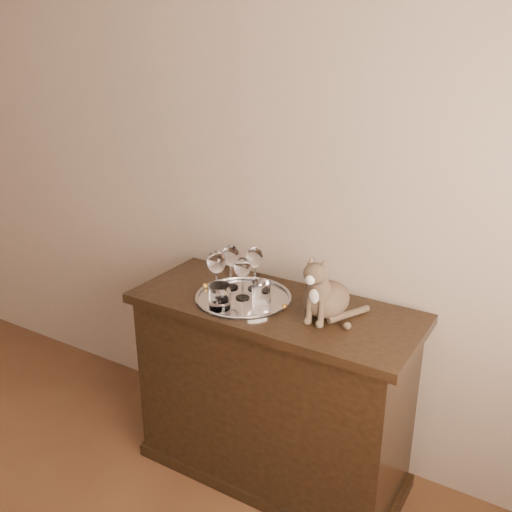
{
  "coord_description": "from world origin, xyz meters",
  "views": [
    {
      "loc": [
        1.62,
        0.1,
        1.87
      ],
      "look_at": [
        0.51,
        1.95,
        1.04
      ],
      "focal_mm": 40.0,
      "sensor_mm": 36.0,
      "label": 1
    }
  ],
  "objects_px": {
    "wine_glass_a": "(231,267)",
    "wine_glass_c": "(217,274)",
    "wine_glass_b": "(255,268)",
    "tumbler_c": "(262,292)",
    "sideboard": "(273,392)",
    "tumbler_b": "(220,297)",
    "tray": "(243,299)",
    "wine_glass_d": "(242,278)",
    "cat": "(327,283)"
  },
  "relations": [
    {
      "from": "tumbler_b",
      "to": "wine_glass_c",
      "type": "bearing_deg",
      "value": 130.48
    },
    {
      "from": "wine_glass_c",
      "to": "tumbler_b",
      "type": "distance_m",
      "value": 0.12
    },
    {
      "from": "sideboard",
      "to": "tumbler_b",
      "type": "xyz_separation_m",
      "value": [
        -0.16,
        -0.16,
        0.48
      ]
    },
    {
      "from": "wine_glass_a",
      "to": "wine_glass_b",
      "type": "bearing_deg",
      "value": 24.94
    },
    {
      "from": "tumbler_c",
      "to": "cat",
      "type": "height_order",
      "value": "cat"
    },
    {
      "from": "wine_glass_b",
      "to": "tumbler_b",
      "type": "relative_size",
      "value": 1.91
    },
    {
      "from": "tumbler_b",
      "to": "tumbler_c",
      "type": "bearing_deg",
      "value": 51.44
    },
    {
      "from": "tray",
      "to": "tumbler_c",
      "type": "distance_m",
      "value": 0.1
    },
    {
      "from": "wine_glass_b",
      "to": "wine_glass_d",
      "type": "distance_m",
      "value": 0.11
    },
    {
      "from": "wine_glass_c",
      "to": "wine_glass_b",
      "type": "bearing_deg",
      "value": 58.88
    },
    {
      "from": "wine_glass_a",
      "to": "wine_glass_c",
      "type": "height_order",
      "value": "wine_glass_c"
    },
    {
      "from": "wine_glass_d",
      "to": "cat",
      "type": "height_order",
      "value": "cat"
    },
    {
      "from": "tumbler_b",
      "to": "tumbler_c",
      "type": "xyz_separation_m",
      "value": [
        0.11,
        0.14,
        -0.01
      ]
    },
    {
      "from": "tumbler_b",
      "to": "cat",
      "type": "height_order",
      "value": "cat"
    },
    {
      "from": "wine_glass_b",
      "to": "wine_glass_c",
      "type": "height_order",
      "value": "wine_glass_c"
    },
    {
      "from": "wine_glass_b",
      "to": "wine_glass_c",
      "type": "distance_m",
      "value": 0.18
    },
    {
      "from": "wine_glass_a",
      "to": "tumbler_b",
      "type": "bearing_deg",
      "value": -69.42
    },
    {
      "from": "tray",
      "to": "tumbler_c",
      "type": "xyz_separation_m",
      "value": [
        0.08,
        0.01,
        0.05
      ]
    },
    {
      "from": "wine_glass_b",
      "to": "wine_glass_d",
      "type": "relative_size",
      "value": 1.04
    },
    {
      "from": "tray",
      "to": "wine_glass_a",
      "type": "distance_m",
      "value": 0.15
    },
    {
      "from": "wine_glass_a",
      "to": "wine_glass_b",
      "type": "distance_m",
      "value": 0.1
    },
    {
      "from": "cat",
      "to": "wine_glass_c",
      "type": "bearing_deg",
      "value": -165.43
    },
    {
      "from": "wine_glass_b",
      "to": "tumbler_b",
      "type": "bearing_deg",
      "value": -95.64
    },
    {
      "from": "wine_glass_b",
      "to": "tumbler_c",
      "type": "relative_size",
      "value": 2.17
    },
    {
      "from": "sideboard",
      "to": "wine_glass_a",
      "type": "bearing_deg",
      "value": 172.87
    },
    {
      "from": "wine_glass_a",
      "to": "tumbler_c",
      "type": "distance_m",
      "value": 0.2
    },
    {
      "from": "wine_glass_c",
      "to": "sideboard",
      "type": "bearing_deg",
      "value": 19.08
    },
    {
      "from": "tumbler_b",
      "to": "wine_glass_a",
      "type": "bearing_deg",
      "value": 110.58
    },
    {
      "from": "tray",
      "to": "wine_glass_a",
      "type": "height_order",
      "value": "wine_glass_a"
    },
    {
      "from": "wine_glass_b",
      "to": "tumbler_c",
      "type": "xyz_separation_m",
      "value": [
        0.09,
        -0.09,
        -0.05
      ]
    },
    {
      "from": "wine_glass_c",
      "to": "wine_glass_d",
      "type": "height_order",
      "value": "wine_glass_c"
    },
    {
      "from": "sideboard",
      "to": "wine_glass_a",
      "type": "xyz_separation_m",
      "value": [
        -0.23,
        0.03,
        0.53
      ]
    },
    {
      "from": "sideboard",
      "to": "tumbler_c",
      "type": "height_order",
      "value": "tumbler_c"
    },
    {
      "from": "tumbler_c",
      "to": "cat",
      "type": "bearing_deg",
      "value": 8.84
    },
    {
      "from": "tumbler_b",
      "to": "cat",
      "type": "bearing_deg",
      "value": 25.5
    },
    {
      "from": "wine_glass_a",
      "to": "wine_glass_c",
      "type": "distance_m",
      "value": 0.11
    },
    {
      "from": "wine_glass_b",
      "to": "cat",
      "type": "xyz_separation_m",
      "value": [
        0.36,
        -0.05,
        0.03
      ]
    },
    {
      "from": "wine_glass_b",
      "to": "tumbler_c",
      "type": "distance_m",
      "value": 0.14
    },
    {
      "from": "wine_glass_b",
      "to": "sideboard",
      "type": "bearing_deg",
      "value": -27.82
    },
    {
      "from": "wine_glass_b",
      "to": "tumbler_b",
      "type": "distance_m",
      "value": 0.24
    },
    {
      "from": "wine_glass_c",
      "to": "tumbler_b",
      "type": "xyz_separation_m",
      "value": [
        0.07,
        -0.08,
        -0.05
      ]
    },
    {
      "from": "tray",
      "to": "tumbler_c",
      "type": "relative_size",
      "value": 4.58
    },
    {
      "from": "sideboard",
      "to": "wine_glass_c",
      "type": "height_order",
      "value": "wine_glass_c"
    },
    {
      "from": "tray",
      "to": "tumbler_b",
      "type": "height_order",
      "value": "tumbler_b"
    },
    {
      "from": "cat",
      "to": "tumbler_b",
      "type": "bearing_deg",
      "value": -152.63
    },
    {
      "from": "sideboard",
      "to": "wine_glass_a",
      "type": "height_order",
      "value": "wine_glass_a"
    },
    {
      "from": "cat",
      "to": "tray",
      "type": "bearing_deg",
      "value": -169.66
    },
    {
      "from": "sideboard",
      "to": "wine_glass_b",
      "type": "relative_size",
      "value": 6.32
    },
    {
      "from": "wine_glass_b",
      "to": "tumbler_b",
      "type": "height_order",
      "value": "wine_glass_b"
    },
    {
      "from": "wine_glass_d",
      "to": "wine_glass_b",
      "type": "bearing_deg",
      "value": 92.59
    }
  ]
}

